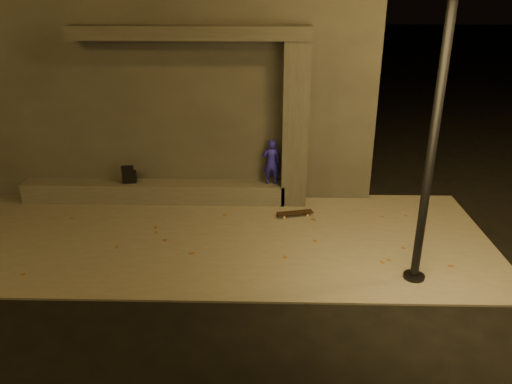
{
  "coord_description": "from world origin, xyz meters",
  "views": [
    {
      "loc": [
        1.12,
        -6.82,
        4.69
      ],
      "look_at": [
        0.9,
        2.0,
        1.01
      ],
      "focal_mm": 35.0,
      "sensor_mm": 36.0,
      "label": 1
    }
  ],
  "objects_px": {
    "skateboarder": "(271,162)",
    "skateboard": "(295,213)",
    "column": "(295,126)",
    "street_lamp_0": "(447,40)",
    "backpack": "(129,176)"
  },
  "relations": [
    {
      "from": "column",
      "to": "skateboard",
      "type": "distance_m",
      "value": 1.89
    },
    {
      "from": "skateboarder",
      "to": "backpack",
      "type": "relative_size",
      "value": 2.38
    },
    {
      "from": "column",
      "to": "street_lamp_0",
      "type": "relative_size",
      "value": 0.52
    },
    {
      "from": "column",
      "to": "skateboarder",
      "type": "xyz_separation_m",
      "value": [
        -0.5,
        0.0,
        -0.83
      ]
    },
    {
      "from": "backpack",
      "to": "street_lamp_0",
      "type": "xyz_separation_m",
      "value": [
        5.69,
        -3.19,
        3.32
      ]
    },
    {
      "from": "street_lamp_0",
      "to": "column",
      "type": "bearing_deg",
      "value": 121.32
    },
    {
      "from": "backpack",
      "to": "column",
      "type": "bearing_deg",
      "value": -9.91
    },
    {
      "from": "column",
      "to": "street_lamp_0",
      "type": "bearing_deg",
      "value": -58.68
    },
    {
      "from": "street_lamp_0",
      "to": "skateboarder",
      "type": "bearing_deg",
      "value": 127.43
    },
    {
      "from": "column",
      "to": "backpack",
      "type": "xyz_separation_m",
      "value": [
        -3.75,
        0.0,
        -1.2
      ]
    },
    {
      "from": "skateboarder",
      "to": "skateboard",
      "type": "relative_size",
      "value": 1.28
    },
    {
      "from": "column",
      "to": "skateboarder",
      "type": "bearing_deg",
      "value": 180.0
    },
    {
      "from": "backpack",
      "to": "street_lamp_0",
      "type": "relative_size",
      "value": 0.06
    },
    {
      "from": "skateboarder",
      "to": "skateboard",
      "type": "xyz_separation_m",
      "value": [
        0.52,
        -0.76,
        -0.9
      ]
    },
    {
      "from": "skateboarder",
      "to": "backpack",
      "type": "xyz_separation_m",
      "value": [
        -3.25,
        0.0,
        -0.37
      ]
    }
  ]
}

